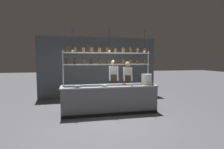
% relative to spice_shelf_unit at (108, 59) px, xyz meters
% --- Properties ---
extents(ground_plane, '(40.00, 40.00, 0.00)m').
position_rel_spice_shelf_unit_xyz_m(ground_plane, '(0.00, -0.33, -1.77)').
color(ground_plane, '#4C4C51').
extents(back_wall, '(5.55, 0.12, 2.80)m').
position_rel_spice_shelf_unit_xyz_m(back_wall, '(0.00, 2.28, -0.37)').
color(back_wall, '#4C5156').
rests_on(back_wall, ground_plane).
extents(prep_counter, '(3.15, 0.76, 0.92)m').
position_rel_spice_shelf_unit_xyz_m(prep_counter, '(0.00, -0.33, -1.31)').
color(prep_counter, slate).
rests_on(prep_counter, ground_plane).
extents(spice_shelf_unit, '(3.03, 0.28, 2.21)m').
position_rel_spice_shelf_unit_xyz_m(spice_shelf_unit, '(0.00, 0.00, 0.00)').
color(spice_shelf_unit, '#B7BABF').
rests_on(spice_shelf_unit, ground_plane).
extents(chef_left, '(0.40, 0.33, 1.75)m').
position_rel_spice_shelf_unit_xyz_m(chef_left, '(0.33, 0.50, -0.75)').
color(chef_left, black).
rests_on(chef_left, ground_plane).
extents(chef_center, '(0.39, 0.32, 1.69)m').
position_rel_spice_shelf_unit_xyz_m(chef_center, '(0.87, 0.49, -0.79)').
color(chef_center, black).
rests_on(chef_center, ground_plane).
extents(container_stack, '(0.37, 0.37, 0.36)m').
position_rel_spice_shelf_unit_xyz_m(container_stack, '(1.28, -0.39, -0.67)').
color(container_stack, white).
rests_on(container_stack, prep_counter).
extents(prep_bowl_near_left, '(0.17, 0.17, 0.05)m').
position_rel_spice_shelf_unit_xyz_m(prep_bowl_near_left, '(0.48, -0.36, -0.83)').
color(prep_bowl_near_left, white).
rests_on(prep_bowl_near_left, prep_counter).
extents(prep_bowl_center_front, '(0.20, 0.20, 0.05)m').
position_rel_spice_shelf_unit_xyz_m(prep_bowl_center_front, '(-0.19, -0.53, -0.82)').
color(prep_bowl_center_front, silver).
rests_on(prep_bowl_center_front, prep_counter).
extents(prep_bowl_center_back, '(0.25, 0.25, 0.07)m').
position_rel_spice_shelf_unit_xyz_m(prep_bowl_center_back, '(-1.04, -0.52, -0.82)').
color(prep_bowl_center_back, silver).
rests_on(prep_bowl_center_back, prep_counter).
extents(serving_cup_front, '(0.07, 0.07, 0.08)m').
position_rel_spice_shelf_unit_xyz_m(serving_cup_front, '(0.66, -0.63, -0.81)').
color(serving_cup_front, '#B2B7BC').
rests_on(serving_cup_front, prep_counter).
extents(pendant_light_row, '(2.44, 0.07, 0.76)m').
position_rel_spice_shelf_unit_xyz_m(pendant_light_row, '(0.01, -0.33, 0.30)').
color(pendant_light_row, black).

